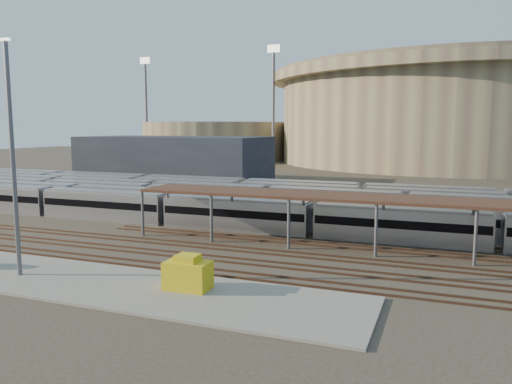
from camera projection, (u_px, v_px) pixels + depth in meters
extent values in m
plane|color=#383026|center=(201.00, 244.00, 52.18)|extent=(420.00, 420.00, 0.00)
cube|color=gray|center=(60.00, 278.00, 40.05)|extent=(50.00, 9.00, 0.20)
cube|color=silver|center=(313.00, 220.00, 55.84)|extent=(112.00, 2.90, 3.60)
cube|color=silver|center=(190.00, 206.00, 66.04)|extent=(112.00, 2.90, 3.60)
cube|color=silver|center=(270.00, 205.00, 66.47)|extent=(112.00, 2.90, 3.60)
cube|color=silver|center=(268.00, 200.00, 70.99)|extent=(112.00, 2.90, 3.60)
cube|color=silver|center=(239.00, 194.00, 77.08)|extent=(112.00, 2.90, 3.60)
cube|color=silver|center=(245.00, 191.00, 81.25)|extent=(112.00, 2.90, 3.60)
cylinder|color=#5D5D62|center=(143.00, 214.00, 55.90)|extent=(0.30, 0.30, 5.00)
cylinder|color=#5D5D62|center=(168.00, 207.00, 60.90)|extent=(0.30, 0.30, 5.00)
cylinder|color=#5D5D62|center=(211.00, 219.00, 52.85)|extent=(0.30, 0.30, 5.00)
cylinder|color=#5D5D62|center=(232.00, 211.00, 57.85)|extent=(0.30, 0.30, 5.00)
cylinder|color=#5D5D62|center=(289.00, 224.00, 49.81)|extent=(0.30, 0.30, 5.00)
cylinder|color=#5D5D62|center=(303.00, 215.00, 54.81)|extent=(0.30, 0.30, 5.00)
cylinder|color=#5D5D62|center=(376.00, 231.00, 46.76)|extent=(0.30, 0.30, 5.00)
cylinder|color=#5D5D62|center=(383.00, 221.00, 51.76)|extent=(0.30, 0.30, 5.00)
cylinder|color=#5D5D62|center=(475.00, 238.00, 43.72)|extent=(0.30, 0.30, 5.00)
cylinder|color=#5D5D62|center=(473.00, 226.00, 48.72)|extent=(0.30, 0.30, 5.00)
cube|color=#3C2318|center=(427.00, 201.00, 47.40)|extent=(60.00, 6.00, 0.30)
cube|color=#4C3323|center=(193.00, 247.00, 50.54)|extent=(170.00, 0.12, 0.18)
cube|color=#4C3323|center=(200.00, 244.00, 51.93)|extent=(170.00, 0.12, 0.18)
cube|color=#4C3323|center=(173.00, 256.00, 46.84)|extent=(170.00, 0.12, 0.18)
cube|color=#4C3323|center=(181.00, 253.00, 48.23)|extent=(170.00, 0.12, 0.18)
cube|color=#4C3323|center=(150.00, 267.00, 43.14)|extent=(170.00, 0.12, 0.18)
cube|color=#4C3323|center=(159.00, 263.00, 44.53)|extent=(170.00, 0.12, 0.18)
cylinder|color=gray|center=(453.00, 122.00, 171.11)|extent=(116.00, 116.00, 28.00)
cylinder|color=gray|center=(455.00, 76.00, 169.11)|extent=(124.00, 124.00, 3.00)
cylinder|color=#6B624C|center=(456.00, 69.00, 168.82)|extent=(120.00, 120.00, 1.50)
cylinder|color=gray|center=(217.00, 141.00, 192.94)|extent=(56.00, 56.00, 14.00)
cube|color=#1E232D|center=(175.00, 158.00, 114.88)|extent=(42.00, 20.00, 10.00)
cylinder|color=#5D5D62|center=(273.00, 109.00, 162.35)|extent=(1.00, 1.00, 36.00)
cube|color=#FFF2CC|center=(274.00, 48.00, 159.87)|extent=(4.00, 0.60, 2.40)
cylinder|color=#5D5D62|center=(146.00, 112.00, 191.14)|extent=(1.00, 1.00, 36.00)
cube|color=#FFF2CC|center=(145.00, 61.00, 188.66)|extent=(4.00, 0.60, 2.40)
cylinder|color=#5D5D62|center=(360.00, 113.00, 201.54)|extent=(1.00, 1.00, 36.00)
cube|color=#FFF2CC|center=(362.00, 64.00, 199.06)|extent=(4.00, 0.60, 2.40)
cylinder|color=#5D5D62|center=(13.00, 161.00, 39.49)|extent=(0.36, 0.36, 18.53)
cube|color=#FFF2CC|center=(5.00, 39.00, 38.28)|extent=(0.81, 0.33, 0.20)
cube|color=gold|center=(188.00, 275.00, 36.95)|extent=(3.38, 2.17, 2.07)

